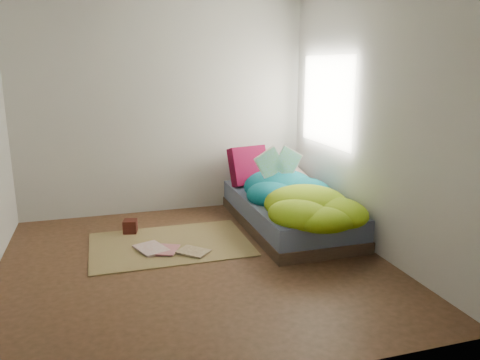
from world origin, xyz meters
name	(u,v)px	position (x,y,z in m)	size (l,w,h in m)	color
ground	(195,264)	(0.00, 0.00, 0.00)	(3.50, 3.50, 0.00)	#3D2917
room_walls	(192,86)	(0.01, 0.01, 1.63)	(3.54, 3.54, 2.62)	#B9B7AF
bed	(288,212)	(1.22, 0.72, 0.17)	(1.00, 2.00, 0.34)	#31271B
duvet	(297,188)	(1.22, 0.50, 0.51)	(0.96, 1.84, 0.34)	navy
rug	(170,244)	(-0.15, 0.55, 0.01)	(1.60, 1.10, 0.01)	brown
pillow_floral	(282,178)	(1.41, 1.41, 0.40)	(0.57, 0.36, 0.13)	white
pillow_magenta	(249,166)	(0.98, 1.43, 0.58)	(0.48, 0.15, 0.48)	#4C051F
open_book	(279,154)	(1.15, 0.86, 0.82)	(0.47, 0.10, 0.28)	#3D8E2E
wooden_box	(130,226)	(-0.52, 1.01, 0.08)	(0.14, 0.14, 0.14)	black
floor_book_a	(140,252)	(-0.47, 0.39, 0.03)	(0.25, 0.34, 0.03)	beige
floor_book_b	(157,250)	(-0.31, 0.40, 0.03)	(0.21, 0.28, 0.03)	#C47176
floor_book_c	(187,256)	(-0.05, 0.17, 0.02)	(0.22, 0.30, 0.02)	tan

